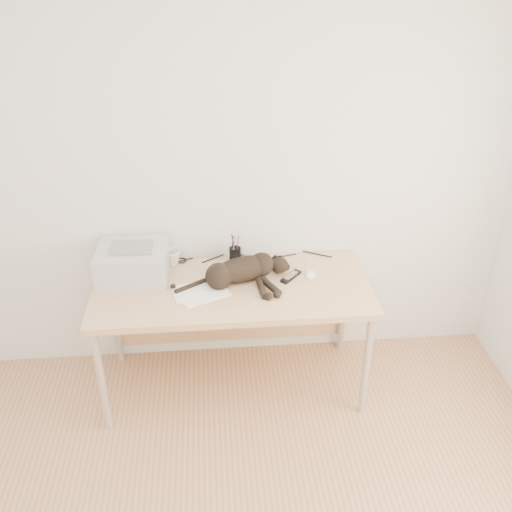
{
  "coord_description": "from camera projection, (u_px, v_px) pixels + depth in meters",
  "views": [
    {
      "loc": [
        -0.1,
        -1.37,
        2.53
      ],
      "look_at": [
        0.13,
        1.34,
        0.96
      ],
      "focal_mm": 40.0,
      "sensor_mm": 36.0,
      "label": 1
    }
  ],
  "objects": [
    {
      "name": "cat",
      "position": [
        239.0,
        272.0,
        3.29
      ],
      "size": [
        0.7,
        0.35,
        0.16
      ],
      "rotation": [
        0.0,
        0.0,
        0.31
      ],
      "color": "black",
      "rests_on": "desk"
    },
    {
      "name": "remote_black",
      "position": [
        291.0,
        276.0,
        3.36
      ],
      "size": [
        0.14,
        0.15,
        0.02
      ],
      "primitive_type": "cube",
      "rotation": [
        0.0,
        0.0,
        -0.73
      ],
      "color": "black",
      "rests_on": "desk"
    },
    {
      "name": "printer",
      "position": [
        133.0,
        262.0,
        3.34
      ],
      "size": [
        0.42,
        0.36,
        0.19
      ],
      "color": "silver",
      "rests_on": "desk"
    },
    {
      "name": "wall_back",
      "position": [
        227.0,
        172.0,
        3.31
      ],
      "size": [
        3.5,
        0.0,
        3.5
      ],
      "primitive_type": "plane",
      "rotation": [
        1.57,
        0.0,
        0.0
      ],
      "color": "white",
      "rests_on": "floor"
    },
    {
      "name": "desk",
      "position": [
        232.0,
        297.0,
        3.42
      ],
      "size": [
        1.6,
        0.7,
        0.74
      ],
      "color": "#DFAE82",
      "rests_on": "floor"
    },
    {
      "name": "papers",
      "position": [
        200.0,
        292.0,
        3.22
      ],
      "size": [
        0.35,
        0.29,
        0.01
      ],
      "color": "white",
      "rests_on": "desk"
    },
    {
      "name": "pen_cup",
      "position": [
        235.0,
        255.0,
        3.49
      ],
      "size": [
        0.07,
        0.07,
        0.18
      ],
      "color": "black",
      "rests_on": "desk"
    },
    {
      "name": "mug",
      "position": [
        172.0,
        257.0,
        3.47
      ],
      "size": [
        0.15,
        0.15,
        0.1
      ],
      "primitive_type": "imported",
      "rotation": [
        0.0,
        0.0,
        0.61
      ],
      "color": "white",
      "rests_on": "desk"
    },
    {
      "name": "mouse",
      "position": [
        310.0,
        273.0,
        3.37
      ],
      "size": [
        0.09,
        0.12,
        0.04
      ],
      "primitive_type": "ellipsoid",
      "rotation": [
        0.0,
        0.0,
        -0.26
      ],
      "color": "white",
      "rests_on": "desk"
    },
    {
      "name": "cable_tangle",
      "position": [
        230.0,
        258.0,
        3.55
      ],
      "size": [
        1.36,
        0.08,
        0.01
      ],
      "primitive_type": null,
      "color": "black",
      "rests_on": "desk"
    },
    {
      "name": "remote_grey",
      "position": [
        252.0,
        262.0,
        3.5
      ],
      "size": [
        0.13,
        0.17,
        0.02
      ],
      "primitive_type": "cube",
      "rotation": [
        0.0,
        0.0,
        0.58
      ],
      "color": "gray",
      "rests_on": "desk"
    }
  ]
}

